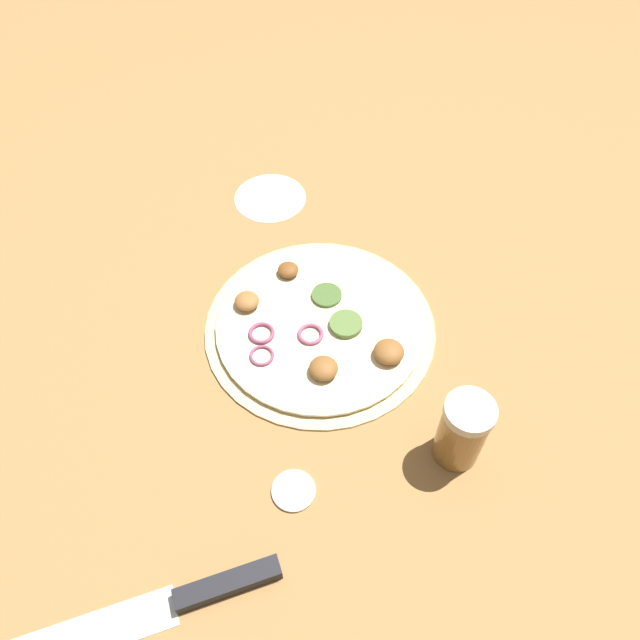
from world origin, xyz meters
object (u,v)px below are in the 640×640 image
knife (182,601)px  spice_jar (462,431)px  loose_cap (293,490)px  pizza (320,326)px

knife → spice_jar: bearing=-169.7°
spice_jar → loose_cap: size_ratio=2.06×
knife → loose_cap: bearing=-151.9°
spice_jar → pizza: bearing=128.3°
pizza → knife: bearing=-115.3°
loose_cap → spice_jar: bearing=11.3°
knife → loose_cap: size_ratio=6.03×
loose_cap → knife: bearing=-136.4°
knife → spice_jar: size_ratio=2.92×
pizza → spice_jar: 0.23m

